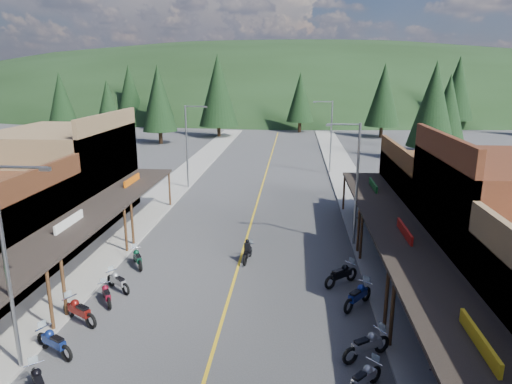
% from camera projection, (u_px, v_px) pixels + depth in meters
% --- Properties ---
extents(ground, '(220.00, 220.00, 0.00)m').
position_uv_depth(ground, '(228.00, 301.00, 22.64)').
color(ground, '#38383A').
rests_on(ground, ground).
extents(centerline, '(0.15, 90.00, 0.01)m').
position_uv_depth(centerline, '(259.00, 195.00, 41.90)').
color(centerline, gold).
rests_on(centerline, ground).
extents(sidewalk_west, '(3.40, 94.00, 0.15)m').
position_uv_depth(sidewalk_west, '(167.00, 193.00, 42.60)').
color(sidewalk_west, gray).
rests_on(sidewalk_west, ground).
extents(sidewalk_east, '(3.40, 94.00, 0.15)m').
position_uv_depth(sidewalk_east, '(355.00, 197.00, 41.17)').
color(sidewalk_east, gray).
rests_on(sidewalk_east, ground).
extents(shop_west_3, '(10.90, 10.20, 8.20)m').
position_uv_depth(shop_west_3, '(65.00, 176.00, 33.75)').
color(shop_west_3, brown).
rests_on(shop_west_3, ground).
extents(shop_east_2, '(10.90, 9.00, 8.20)m').
position_uv_depth(shop_east_2, '(511.00, 230.00, 22.25)').
color(shop_east_2, '#562B19').
rests_on(shop_east_2, ground).
extents(shop_east_3, '(10.90, 10.20, 6.20)m').
position_uv_depth(shop_east_3, '(446.00, 197.00, 31.75)').
color(shop_east_3, '#4C2D16').
rests_on(shop_east_3, ground).
extents(streetlight_0, '(2.16, 0.18, 8.00)m').
position_uv_depth(streetlight_0, '(9.00, 261.00, 16.29)').
color(streetlight_0, gray).
rests_on(streetlight_0, ground).
extents(streetlight_1, '(2.16, 0.18, 8.00)m').
position_uv_depth(streetlight_1, '(188.00, 143.00, 43.26)').
color(streetlight_1, gray).
rests_on(streetlight_1, ground).
extents(streetlight_2, '(2.16, 0.18, 8.00)m').
position_uv_depth(streetlight_2, '(355.00, 179.00, 28.64)').
color(streetlight_2, gray).
rests_on(streetlight_2, ground).
extents(streetlight_3, '(2.16, 0.18, 8.00)m').
position_uv_depth(streetlight_3, '(330.00, 134.00, 49.83)').
color(streetlight_3, gray).
rests_on(streetlight_3, ground).
extents(ridge_hill, '(310.00, 140.00, 60.00)m').
position_uv_depth(ridge_hill, '(286.00, 106.00, 152.70)').
color(ridge_hill, black).
rests_on(ridge_hill, ground).
extents(pine_0, '(5.04, 5.04, 11.00)m').
position_uv_depth(pine_0, '(61.00, 97.00, 83.99)').
color(pine_0, black).
rests_on(pine_0, ground).
extents(pine_1, '(5.88, 5.88, 12.50)m').
position_uv_depth(pine_1, '(158.00, 92.00, 90.19)').
color(pine_1, black).
rests_on(pine_1, ground).
extents(pine_2, '(6.72, 6.72, 14.00)m').
position_uv_depth(pine_2, '(218.00, 90.00, 77.29)').
color(pine_2, black).
rests_on(pine_2, ground).
extents(pine_3, '(5.04, 5.04, 11.00)m').
position_uv_depth(pine_3, '(300.00, 97.00, 84.24)').
color(pine_3, black).
rests_on(pine_3, ground).
extents(pine_4, '(5.88, 5.88, 12.50)m').
position_uv_depth(pine_4, '(384.00, 95.00, 77.12)').
color(pine_4, black).
rests_on(pine_4, ground).
extents(pine_5, '(6.72, 6.72, 14.00)m').
position_uv_depth(pine_5, '(457.00, 88.00, 87.18)').
color(pine_5, black).
rests_on(pine_5, ground).
extents(pine_7, '(5.88, 5.88, 12.50)m').
position_uv_depth(pine_7, '(130.00, 90.00, 96.63)').
color(pine_7, black).
rests_on(pine_7, ground).
extents(pine_8, '(4.48, 4.48, 10.00)m').
position_uv_depth(pine_8, '(108.00, 110.00, 61.45)').
color(pine_8, black).
rests_on(pine_8, ground).
extents(pine_9, '(4.93, 4.93, 10.80)m').
position_uv_depth(pine_9, '(448.00, 107.00, 62.40)').
color(pine_9, black).
rests_on(pine_9, ground).
extents(pine_10, '(5.38, 5.38, 11.60)m').
position_uv_depth(pine_10, '(159.00, 100.00, 70.55)').
color(pine_10, black).
rests_on(pine_10, ground).
extents(pine_11, '(5.82, 5.82, 12.40)m').
position_uv_depth(pine_11, '(434.00, 104.00, 55.78)').
color(pine_11, black).
rests_on(pine_11, ground).
extents(bike_west_4, '(1.86, 2.03, 1.18)m').
position_uv_depth(bike_west_4, '(38.00, 382.00, 15.80)').
color(bike_west_4, black).
rests_on(bike_west_4, ground).
extents(bike_west_5, '(2.27, 1.69, 1.25)m').
position_uv_depth(bike_west_5, '(54.00, 341.00, 18.15)').
color(bike_west_5, navy).
rests_on(bike_west_5, ground).
extents(bike_west_6, '(2.37, 1.82, 1.31)m').
position_uv_depth(bike_west_6, '(79.00, 310.00, 20.47)').
color(bike_west_6, maroon).
rests_on(bike_west_6, ground).
extents(bike_west_7, '(1.54, 1.91, 1.07)m').
position_uv_depth(bike_west_7, '(106.00, 294.00, 22.24)').
color(bike_west_7, maroon).
rests_on(bike_west_7, ground).
extents(bike_west_8, '(1.98, 1.76, 1.14)m').
position_uv_depth(bike_west_8, '(118.00, 281.00, 23.54)').
color(bike_west_8, '#9A9B9F').
rests_on(bike_west_8, ground).
extents(bike_west_9, '(1.64, 2.10, 1.17)m').
position_uv_depth(bike_west_9, '(137.00, 257.00, 26.44)').
color(bike_west_9, '#0B3925').
rests_on(bike_west_9, ground).
extents(bike_east_5, '(1.89, 1.95, 1.16)m').
position_uv_depth(bike_east_5, '(364.00, 378.00, 16.05)').
color(bike_east_5, '#9C9DA1').
rests_on(bike_east_5, ground).
extents(bike_east_6, '(2.32, 1.88, 1.30)m').
position_uv_depth(bike_east_6, '(367.00, 344.00, 17.92)').
color(bike_east_6, gray).
rests_on(bike_east_6, ground).
extents(bike_east_7, '(2.01, 2.29, 1.32)m').
position_uv_depth(bike_east_7, '(358.00, 295.00, 21.86)').
color(bike_east_7, navy).
rests_on(bike_east_7, ground).
extents(bike_east_8, '(2.23, 2.10, 1.32)m').
position_uv_depth(bike_east_8, '(341.00, 273.00, 24.16)').
color(bike_east_8, black).
rests_on(bike_east_8, ground).
extents(rider_on_bike, '(0.89, 2.02, 1.49)m').
position_uv_depth(rider_on_bike, '(248.00, 252.00, 27.22)').
color(rider_on_bike, black).
rests_on(rider_on_bike, ground).
extents(pedestrian_east_a, '(0.54, 0.69, 1.67)m').
position_uv_depth(pedestrian_east_a, '(435.00, 349.00, 17.03)').
color(pedestrian_east_a, black).
rests_on(pedestrian_east_a, sidewalk_east).
extents(pedestrian_east_b, '(0.88, 0.51, 1.80)m').
position_uv_depth(pedestrian_east_b, '(360.00, 207.00, 34.70)').
color(pedestrian_east_b, brown).
rests_on(pedestrian_east_b, sidewalk_east).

